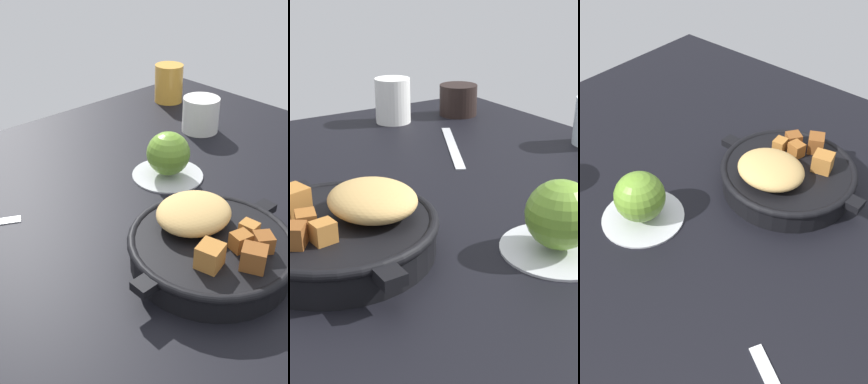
% 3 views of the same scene
% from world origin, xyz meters
% --- Properties ---
extents(ground_plane, '(1.12, 0.94, 0.02)m').
position_xyz_m(ground_plane, '(0.00, 0.00, -0.01)').
color(ground_plane, black).
extents(cast_iron_skillet, '(0.26, 0.22, 0.07)m').
position_xyz_m(cast_iron_skillet, '(0.00, -0.12, 0.03)').
color(cast_iron_skillet, black).
rests_on(cast_iron_skillet, ground_plane).
extents(saucer_plate, '(0.13, 0.13, 0.01)m').
position_xyz_m(saucer_plate, '(0.13, 0.08, 0.00)').
color(saucer_plate, '#B7BABF').
rests_on(saucer_plate, ground_plane).
extents(red_apple, '(0.08, 0.08, 0.08)m').
position_xyz_m(red_apple, '(0.13, 0.08, 0.04)').
color(red_apple, olive).
rests_on(red_apple, saucer_plate).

